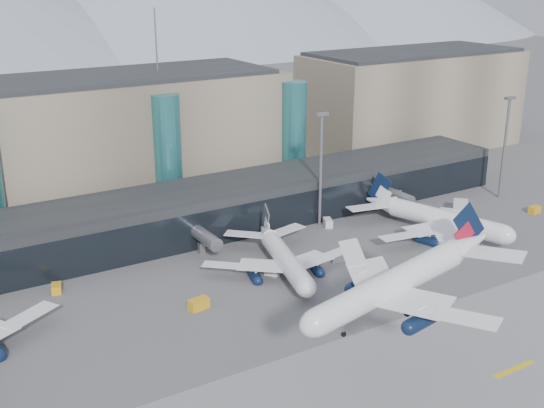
% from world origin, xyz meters
% --- Properties ---
extents(ground, '(900.00, 900.00, 0.00)m').
position_xyz_m(ground, '(0.00, 0.00, 0.00)').
color(ground, '#515154').
rests_on(ground, ground).
extents(concourse, '(170.00, 27.00, 10.00)m').
position_xyz_m(concourse, '(-0.02, 57.73, 4.97)').
color(concourse, black).
rests_on(concourse, ground).
extents(terminal_main, '(130.00, 30.00, 31.00)m').
position_xyz_m(terminal_main, '(-25.00, 90.00, 15.44)').
color(terminal_main, gray).
rests_on(terminal_main, ground).
extents(terminal_east, '(70.00, 30.00, 31.00)m').
position_xyz_m(terminal_east, '(95.00, 90.00, 15.44)').
color(terminal_east, gray).
rests_on(terminal_east, ground).
extents(teal_towers, '(116.40, 19.40, 46.00)m').
position_xyz_m(teal_towers, '(-14.99, 74.01, 14.01)').
color(teal_towers, '#296F74').
rests_on(teal_towers, ground).
extents(lightmast_mid, '(3.00, 1.20, 25.60)m').
position_xyz_m(lightmast_mid, '(30.00, 48.00, 14.42)').
color(lightmast_mid, slate).
rests_on(lightmast_mid, ground).
extents(lightmast_right, '(3.00, 1.20, 25.60)m').
position_xyz_m(lightmast_right, '(80.00, 40.00, 14.42)').
color(lightmast_right, slate).
rests_on(lightmast_right, ground).
extents(hero_jet, '(30.88, 31.81, 10.25)m').
position_xyz_m(hero_jet, '(2.25, -10.05, 17.86)').
color(hero_jet, silver).
rests_on(hero_jet, ground).
extents(jet_parked_mid, '(31.52, 32.83, 10.54)m').
position_xyz_m(jet_parked_mid, '(9.91, 32.28, 3.99)').
color(jet_parked_mid, silver).
rests_on(jet_parked_mid, ground).
extents(jet_parked_right, '(35.98, 37.71, 12.10)m').
position_xyz_m(jet_parked_right, '(48.54, 32.46, 4.58)').
color(jet_parked_right, silver).
rests_on(jet_parked_right, ground).
extents(veh_b, '(2.39, 3.10, 1.58)m').
position_xyz_m(veh_b, '(-29.88, 44.62, 0.79)').
color(veh_b, gold).
rests_on(veh_b, ground).
extents(veh_c, '(3.98, 2.75, 2.01)m').
position_xyz_m(veh_c, '(21.68, 29.41, 1.01)').
color(veh_c, '#4D4D52').
rests_on(veh_c, ground).
extents(veh_d, '(2.75, 3.53, 1.79)m').
position_xyz_m(veh_d, '(30.90, 46.00, 0.89)').
color(veh_d, silver).
rests_on(veh_d, ground).
extents(veh_e, '(3.19, 2.03, 1.71)m').
position_xyz_m(veh_e, '(77.82, 27.50, 0.85)').
color(veh_e, gold).
rests_on(veh_e, ground).
extents(veh_g, '(2.71, 2.94, 1.49)m').
position_xyz_m(veh_g, '(6.80, 30.77, 0.74)').
color(veh_g, silver).
rests_on(veh_g, ground).
extents(veh_h, '(3.71, 2.36, 1.91)m').
position_xyz_m(veh_h, '(-10.91, 25.63, 0.96)').
color(veh_h, gold).
rests_on(veh_h, ground).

